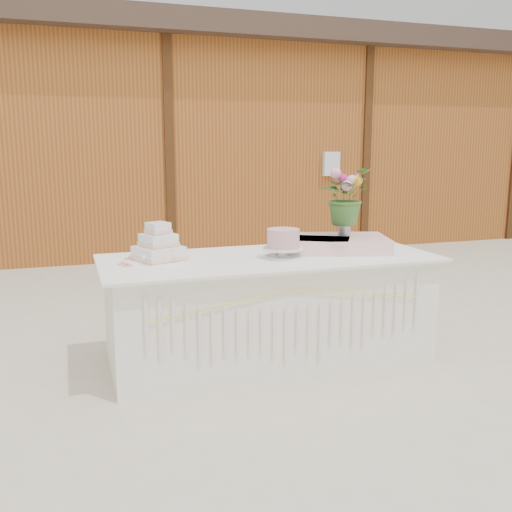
{
  "coord_description": "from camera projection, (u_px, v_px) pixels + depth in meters",
  "views": [
    {
      "loc": [
        -1.37,
        -3.79,
        1.55
      ],
      "look_at": [
        0.0,
        0.3,
        0.72
      ],
      "focal_mm": 40.0,
      "sensor_mm": 36.0,
      "label": 1
    }
  ],
  "objects": [
    {
      "name": "barn",
      "position": [
        147.0,
        139.0,
        9.51
      ],
      "size": [
        12.6,
        4.6,
        3.3
      ],
      "color": "#93581E",
      "rests_on": "ground"
    },
    {
      "name": "pink_cake_stand",
      "position": [
        283.0,
        242.0,
        4.03
      ],
      "size": [
        0.29,
        0.29,
        0.21
      ],
      "color": "white",
      "rests_on": "cake_table"
    },
    {
      "name": "loose_flowers",
      "position": [
        133.0,
        262.0,
        3.86
      ],
      "size": [
        0.17,
        0.36,
        0.02
      ],
      "primitive_type": null,
      "rotation": [
        0.0,
        0.0,
        -0.07
      ],
      "color": "pink",
      "rests_on": "cake_table"
    },
    {
      "name": "wedding_cake",
      "position": [
        159.0,
        247.0,
        3.97
      ],
      "size": [
        0.38,
        0.38,
        0.27
      ],
      "rotation": [
        0.0,
        0.0,
        0.39
      ],
      "color": "white",
      "rests_on": "cake_table"
    },
    {
      "name": "cake_table",
      "position": [
        269.0,
        308.0,
        4.17
      ],
      "size": [
        2.4,
        1.0,
        0.77
      ],
      "color": "white",
      "rests_on": "ground"
    },
    {
      "name": "bouquet",
      "position": [
        345.0,
        190.0,
        4.31
      ],
      "size": [
        0.51,
        0.49,
        0.43
      ],
      "primitive_type": "imported",
      "rotation": [
        0.0,
        0.0,
        0.55
      ],
      "color": "#3D6C2B",
      "rests_on": "flower_vase"
    },
    {
      "name": "flower_vase",
      "position": [
        344.0,
        227.0,
        4.37
      ],
      "size": [
        0.1,
        0.1,
        0.13
      ],
      "primitive_type": "cylinder",
      "color": "#B4B4B9",
      "rests_on": "satin_runner"
    },
    {
      "name": "ground",
      "position": [
        269.0,
        358.0,
        4.25
      ],
      "size": [
        80.0,
        80.0,
        0.0
      ],
      "primitive_type": "plane",
      "color": "beige",
      "rests_on": "ground"
    },
    {
      "name": "satin_runner",
      "position": [
        330.0,
        244.0,
        4.33
      ],
      "size": [
        0.96,
        0.72,
        0.11
      ],
      "primitive_type": "cube",
      "rotation": [
        0.0,
        0.0,
        -0.29
      ],
      "color": "#FFCDCD",
      "rests_on": "cake_table"
    }
  ]
}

